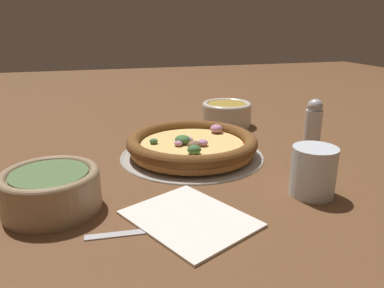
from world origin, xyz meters
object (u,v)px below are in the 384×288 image
(bowl_near, at_px, (227,113))
(bowl_far, at_px, (51,188))
(fork, at_px, (167,228))
(napkin, at_px, (190,217))
(pizza, at_px, (192,144))
(pepper_shaker, at_px, (313,125))
(drinking_cup, at_px, (313,171))
(pizza_tray, at_px, (192,154))

(bowl_near, height_order, bowl_far, bowl_near)
(bowl_near, distance_m, fork, 0.53)
(fork, bearing_deg, bowl_near, 64.41)
(napkin, xyz_separation_m, fork, (-0.02, 0.04, -0.00))
(pizza, bearing_deg, fork, 157.33)
(bowl_far, bearing_deg, pepper_shaker, -75.51)
(fork, height_order, pepper_shaker, pepper_shaker)
(drinking_cup, relative_size, napkin, 0.38)
(pizza_tray, distance_m, drinking_cup, 0.26)
(pizza, xyz_separation_m, bowl_far, (-0.16, 0.26, 0.01))
(pizza_tray, bearing_deg, bowl_near, -36.98)
(bowl_near, relative_size, napkin, 0.61)
(pizza_tray, relative_size, bowl_far, 2.08)
(pizza_tray, xyz_separation_m, napkin, (-0.25, 0.07, 0.00))
(pizza, relative_size, drinking_cup, 3.34)
(pizza, xyz_separation_m, napkin, (-0.25, 0.07, -0.02))
(bowl_far, distance_m, fork, 0.18)
(pizza_tray, xyz_separation_m, fork, (-0.26, 0.11, -0.00))
(bowl_near, distance_m, drinking_cup, 0.42)
(fork, bearing_deg, pizza_tray, 71.13)
(bowl_near, xyz_separation_m, pepper_shaker, (-0.23, -0.11, 0.02))
(drinking_cup, bearing_deg, pizza, 31.03)
(fork, bearing_deg, bowl_far, 149.42)
(bowl_near, bearing_deg, pizza_tray, 143.02)
(pizza, xyz_separation_m, fork, (-0.26, 0.11, -0.02))
(pizza, relative_size, bowl_near, 2.06)
(napkin, relative_size, fork, 1.10)
(pepper_shaker, bearing_deg, bowl_near, 24.75)
(drinking_cup, bearing_deg, napkin, 96.83)
(drinking_cup, bearing_deg, pepper_shaker, -32.59)
(pizza_tray, relative_size, bowl_near, 2.28)
(pizza, height_order, napkin, pizza)
(pizza_tray, xyz_separation_m, bowl_near, (0.20, -0.15, 0.03))
(bowl_far, distance_m, napkin, 0.20)
(napkin, bearing_deg, pizza_tray, -16.69)
(pizza, xyz_separation_m, pepper_shaker, (-0.03, -0.26, 0.03))
(bowl_far, xyz_separation_m, fork, (-0.10, -0.15, -0.03))
(pizza, height_order, bowl_near, bowl_near)
(pizza_tray, relative_size, drinking_cup, 3.70)
(bowl_near, distance_m, pepper_shaker, 0.25)
(pepper_shaker, bearing_deg, fork, 122.55)
(pizza, bearing_deg, bowl_far, 122.08)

